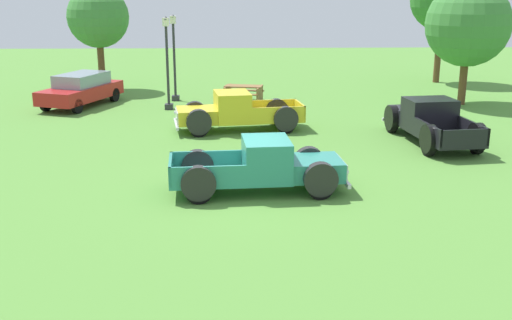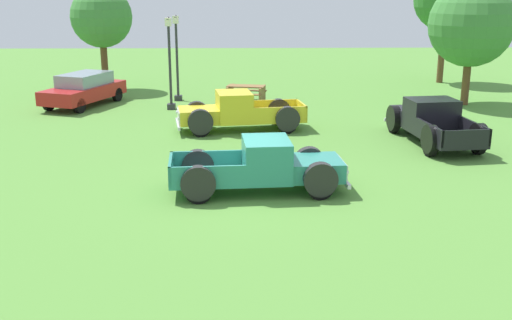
% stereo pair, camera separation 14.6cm
% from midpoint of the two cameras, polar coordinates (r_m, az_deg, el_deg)
% --- Properties ---
extents(ground_plane, '(80.00, 80.00, 0.00)m').
position_cam_midpoint_polar(ground_plane, '(16.97, -0.84, -2.92)').
color(ground_plane, '#548C38').
extents(pickup_truck_foreground, '(4.91, 2.18, 1.47)m').
position_cam_midpoint_polar(pickup_truck_foreground, '(16.79, 0.93, -0.62)').
color(pickup_truck_foreground, '#2D8475').
rests_on(pickup_truck_foreground, ground_plane).
extents(pickup_truck_behind_left, '(5.16, 2.55, 1.51)m').
position_cam_midpoint_polar(pickup_truck_behind_left, '(23.92, -2.52, 4.44)').
color(pickup_truck_behind_left, yellow).
rests_on(pickup_truck_behind_left, ground_plane).
extents(pickup_truck_behind_right, '(2.50, 5.25, 1.55)m').
position_cam_midpoint_polar(pickup_truck_behind_right, '(23.21, 15.49, 3.56)').
color(pickup_truck_behind_right, black).
rests_on(pickup_truck_behind_right, ground_plane).
extents(sedan_distant_a, '(3.34, 4.90, 1.52)m').
position_cam_midpoint_polar(sedan_distant_a, '(30.03, -16.04, 6.34)').
color(sedan_distant_a, '#B21E1E').
rests_on(sedan_distant_a, ground_plane).
extents(lamp_post_near, '(0.36, 0.36, 4.14)m').
position_cam_midpoint_polar(lamp_post_near, '(30.34, -7.73, 9.52)').
color(lamp_post_near, '#2D2D33').
rests_on(lamp_post_near, ground_plane).
extents(lamp_post_far, '(0.36, 0.36, 4.16)m').
position_cam_midpoint_polar(lamp_post_far, '(28.16, -8.38, 9.03)').
color(lamp_post_far, '#2D2D33').
rests_on(lamp_post_far, ground_plane).
extents(picnic_table, '(2.08, 1.83, 0.78)m').
position_cam_midpoint_polar(picnic_table, '(30.06, -1.30, 6.38)').
color(picnic_table, olive).
rests_on(picnic_table, ground_plane).
extents(oak_tree_west, '(3.90, 3.90, 5.70)m').
position_cam_midpoint_polar(oak_tree_west, '(30.56, 18.95, 11.81)').
color(oak_tree_west, brown).
rests_on(oak_tree_west, ground_plane).
extents(oak_tree_center, '(3.22, 3.22, 5.47)m').
position_cam_midpoint_polar(oak_tree_center, '(34.18, -14.55, 12.68)').
color(oak_tree_center, brown).
rests_on(oak_tree_center, ground_plane).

